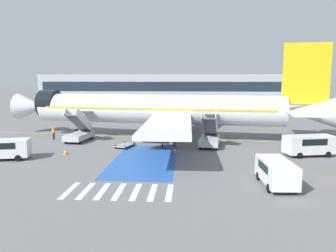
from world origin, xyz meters
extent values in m
plane|color=slate|center=(0.00, 0.00, 0.00)|extent=(600.00, 600.00, 0.00)
cube|color=gold|center=(0.85, 0.28, 0.00)|extent=(76.55, 10.80, 0.01)
cube|color=#2856A8|center=(0.85, -12.13, 0.00)|extent=(6.16, 13.83, 0.01)
cube|color=silver|center=(-3.35, -21.33, 0.00)|extent=(0.44, 3.60, 0.01)
cube|color=silver|center=(-2.15, -21.33, 0.00)|extent=(0.44, 3.60, 0.01)
cube|color=silver|center=(-0.95, -21.33, 0.00)|extent=(0.44, 3.60, 0.01)
cube|color=silver|center=(0.25, -21.33, 0.00)|extent=(0.44, 3.60, 0.01)
cube|color=silver|center=(1.45, -21.33, 0.00)|extent=(0.44, 3.60, 0.01)
cube|color=silver|center=(2.65, -21.33, 0.00)|extent=(0.44, 3.60, 0.01)
cube|color=silver|center=(3.85, -21.33, 0.00)|extent=(0.44, 3.60, 0.01)
cylinder|color=silver|center=(0.85, 0.28, 3.90)|extent=(33.47, 8.42, 3.90)
cone|color=silver|center=(-17.74, 2.85, 3.90)|extent=(4.77, 4.37, 3.82)
cone|color=silver|center=(20.21, -2.41, 3.90)|extent=(6.30, 4.51, 3.74)
cylinder|color=black|center=(-14.85, 2.45, 4.39)|extent=(2.86, 4.22, 3.94)
cube|color=#EAB214|center=(0.85, 0.28, 4.09)|extent=(30.85, 8.14, 0.24)
cube|color=silver|center=(3.06, -9.51, 3.31)|extent=(4.71, 18.00, 0.44)
cylinder|color=#38383D|center=(1.54, -7.60, 1.95)|extent=(3.19, 2.62, 2.24)
cube|color=silver|center=(5.63, 9.09, 3.31)|extent=(9.42, 18.59, 0.44)
cylinder|color=#38383D|center=(3.66, 7.67, 1.95)|extent=(3.19, 2.62, 2.24)
cube|color=#EAB214|center=(19.34, -2.29, 8.56)|extent=(5.45, 1.11, 7.37)
cube|color=silver|center=(18.26, -5.87, 4.09)|extent=(4.33, 6.66, 0.24)
cube|color=silver|center=(19.27, 1.46, 4.09)|extent=(4.33, 6.66, 0.24)
cylinder|color=#38383D|center=(-10.68, 1.87, 1.96)|extent=(0.20, 0.20, 3.09)
cylinder|color=black|center=(-10.68, 1.87, 0.42)|extent=(0.87, 0.39, 0.84)
cylinder|color=#38383D|center=(2.05, -2.97, 1.93)|extent=(0.24, 0.24, 2.76)
cylinder|color=black|center=(2.05, -2.97, 0.55)|extent=(1.17, 0.75, 1.10)
cylinder|color=#38383D|center=(2.88, 3.07, 1.93)|extent=(0.24, 0.24, 2.76)
cylinder|color=black|center=(2.88, 3.07, 0.55)|extent=(1.17, 0.75, 1.10)
cube|color=#ADB2BA|center=(-8.83, -2.97, 0.70)|extent=(2.84, 5.06, 0.70)
cylinder|color=black|center=(-9.53, -1.18, 0.35)|extent=(0.31, 0.72, 0.70)
cylinder|color=black|center=(-7.68, -1.44, 0.35)|extent=(0.31, 0.72, 0.70)
cylinder|color=black|center=(-9.99, -4.51, 0.35)|extent=(0.31, 0.72, 0.70)
cylinder|color=black|center=(-8.14, -4.77, 0.35)|extent=(0.31, 0.72, 0.70)
cube|color=#4C4C51|center=(-8.83, -2.97, 2.32)|extent=(1.99, 4.32, 2.68)
cube|color=#4C4C51|center=(-8.52, -0.72, 3.59)|extent=(1.79, 1.32, 0.12)
cube|color=silver|center=(-9.60, -2.87, 2.80)|extent=(0.69, 4.55, 3.35)
cube|color=silver|center=(-8.07, -3.08, 2.80)|extent=(0.69, 4.55, 3.35)
cube|color=#ADB2BA|center=(7.63, -5.26, 0.70)|extent=(2.84, 5.06, 0.70)
cylinder|color=black|center=(6.94, -3.46, 0.35)|extent=(0.31, 0.72, 0.70)
cylinder|color=black|center=(8.79, -3.72, 0.35)|extent=(0.31, 0.72, 0.70)
cylinder|color=black|center=(6.48, -6.79, 0.35)|extent=(0.31, 0.72, 0.70)
cylinder|color=black|center=(8.33, -7.05, 0.35)|extent=(0.31, 0.72, 0.70)
cube|color=#4C4C51|center=(7.63, -5.26, 2.31)|extent=(1.99, 4.32, 2.66)
cube|color=#4C4C51|center=(7.95, -3.00, 3.58)|extent=(1.79, 1.32, 0.12)
cube|color=silver|center=(6.87, -5.15, 2.79)|extent=(0.69, 4.55, 3.33)
cube|color=silver|center=(8.40, -5.36, 2.79)|extent=(0.69, 4.55, 3.33)
cube|color=#38383D|center=(7.84, 25.08, 0.78)|extent=(2.83, 9.21, 0.60)
cube|color=silver|center=(8.00, 29.54, 1.28)|extent=(2.45, 2.11, 1.60)
cube|color=black|center=(8.03, 30.55, 1.60)|extent=(2.00, 0.11, 0.70)
cylinder|color=#B7BCC4|center=(7.82, 24.67, 2.37)|extent=(2.80, 6.38, 2.57)
cylinder|color=gold|center=(7.82, 24.67, 2.37)|extent=(2.64, 0.44, 2.62)
cylinder|color=black|center=(6.80, 29.18, 0.48)|extent=(0.31, 0.97, 0.96)
cylinder|color=black|center=(9.17, 29.09, 0.48)|extent=(0.31, 0.97, 0.96)
cylinder|color=black|center=(6.63, 24.62, 0.48)|extent=(0.31, 0.97, 0.96)
cylinder|color=black|center=(9.00, 24.53, 0.48)|extent=(0.31, 0.97, 0.96)
cylinder|color=black|center=(6.54, 22.08, 0.48)|extent=(0.31, 0.97, 0.96)
cylinder|color=black|center=(8.91, 22.00, 0.48)|extent=(0.31, 0.97, 0.96)
cube|color=silver|center=(-12.91, -12.91, 1.17)|extent=(4.87, 2.96, 1.71)
cube|color=black|center=(-12.91, -12.91, 1.55)|extent=(2.89, 2.52, 0.61)
cylinder|color=black|center=(-11.33, -13.46, 0.32)|extent=(0.67, 0.34, 0.64)
cylinder|color=black|center=(-11.75, -11.70, 0.32)|extent=(0.67, 0.34, 0.64)
cube|color=silver|center=(17.60, -9.35, 1.23)|extent=(5.33, 3.06, 1.82)
cube|color=black|center=(17.60, -9.35, 1.63)|extent=(3.14, 2.61, 0.66)
cylinder|color=black|center=(16.28, -10.60, 0.32)|extent=(0.67, 0.33, 0.64)
cylinder|color=black|center=(15.88, -8.77, 0.32)|extent=(0.67, 0.33, 0.64)
cylinder|color=black|center=(19.32, -9.94, 0.32)|extent=(0.67, 0.33, 0.64)
cylinder|color=black|center=(18.92, -8.11, 0.32)|extent=(0.67, 0.33, 0.64)
cube|color=silver|center=(11.69, -19.36, 1.12)|extent=(2.23, 4.77, 1.60)
cube|color=black|center=(11.69, -19.36, 1.48)|extent=(2.15, 2.67, 0.58)
cylinder|color=black|center=(12.68, -20.76, 0.32)|extent=(0.23, 0.65, 0.64)
cylinder|color=black|center=(10.84, -20.86, 0.32)|extent=(0.23, 0.65, 0.64)
cylinder|color=black|center=(12.53, -17.87, 0.32)|extent=(0.23, 0.65, 0.64)
cylinder|color=black|center=(10.70, -17.96, 0.32)|extent=(0.23, 0.65, 0.64)
cube|color=gray|center=(-2.30, -6.22, 0.26)|extent=(2.24, 2.94, 0.12)
cylinder|color=black|center=(-2.02, -7.41, 0.20)|extent=(0.22, 0.41, 0.40)
cylinder|color=black|center=(-3.23, -7.01, 0.20)|extent=(0.22, 0.41, 0.40)
cylinder|color=black|center=(-1.37, -5.44, 0.20)|extent=(0.22, 0.41, 0.40)
cylinder|color=black|center=(-2.58, -5.04, 0.20)|extent=(0.22, 0.41, 0.40)
cylinder|color=gray|center=(-2.02, -7.58, 0.59)|extent=(0.05, 0.05, 0.55)
cylinder|color=gray|center=(-3.33, -7.14, 0.59)|extent=(0.05, 0.05, 0.55)
cylinder|color=gray|center=(-1.27, -5.30, 0.59)|extent=(0.05, 0.05, 0.55)
cylinder|color=gray|center=(-2.58, -4.87, 0.59)|extent=(0.05, 0.05, 0.55)
cylinder|color=#2D2D33|center=(2.12, -6.26, 0.39)|extent=(0.14, 0.14, 0.78)
cylinder|color=#2D2D33|center=(2.12, -6.43, 0.39)|extent=(0.14, 0.14, 0.78)
cube|color=yellow|center=(2.12, -6.35, 1.10)|extent=(0.23, 0.42, 0.62)
cube|color=silver|center=(2.12, -6.35, 1.10)|extent=(0.24, 0.43, 0.06)
sphere|color=brown|center=(2.12, -6.35, 1.51)|extent=(0.21, 0.21, 0.21)
cylinder|color=#2D2D33|center=(3.41, -5.62, 0.45)|extent=(0.14, 0.14, 0.89)
cylinder|color=#2D2D33|center=(3.57, -5.55, 0.45)|extent=(0.14, 0.14, 0.89)
cube|color=orange|center=(3.49, -5.58, 1.25)|extent=(0.47, 0.36, 0.71)
cube|color=silver|center=(3.49, -5.58, 1.25)|extent=(0.48, 0.38, 0.06)
sphere|color=beige|center=(3.49, -5.58, 1.72)|extent=(0.24, 0.24, 0.24)
cylinder|color=black|center=(-12.55, -1.98, 0.43)|extent=(0.14, 0.14, 0.86)
cylinder|color=black|center=(-12.69, -1.88, 0.43)|extent=(0.14, 0.14, 0.86)
cube|color=orange|center=(-12.62, -1.93, 1.20)|extent=(0.47, 0.42, 0.68)
cube|color=silver|center=(-12.62, -1.93, 1.20)|extent=(0.48, 0.44, 0.06)
sphere|color=#9E704C|center=(-12.62, -1.93, 1.65)|extent=(0.23, 0.23, 0.23)
cylinder|color=#2D2D33|center=(1.14, -2.79, 0.39)|extent=(0.14, 0.14, 0.78)
cylinder|color=#2D2D33|center=(1.23, -2.65, 0.39)|extent=(0.14, 0.14, 0.78)
cube|color=orange|center=(1.19, -2.72, 1.09)|extent=(0.42, 0.47, 0.62)
cube|color=silver|center=(1.19, -2.72, 1.09)|extent=(0.44, 0.48, 0.06)
sphere|color=#9E704C|center=(1.19, -2.72, 1.50)|extent=(0.21, 0.21, 0.21)
cone|color=orange|center=(3.67, -8.52, 0.24)|extent=(0.42, 0.42, 0.47)
cylinder|color=white|center=(3.67, -8.52, 0.26)|extent=(0.23, 0.23, 0.06)
cone|color=orange|center=(-7.80, -10.41, 0.30)|extent=(0.54, 0.54, 0.60)
cylinder|color=white|center=(-7.80, -10.41, 0.33)|extent=(0.29, 0.29, 0.07)
cube|color=#9EA3A8|center=(-5.48, 79.60, 4.77)|extent=(89.00, 12.00, 9.55)
cube|color=#19232D|center=(-5.48, 73.55, 5.25)|extent=(85.44, 0.10, 3.34)
camera|label=1|loc=(5.15, -43.42, 7.93)|focal=35.00mm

